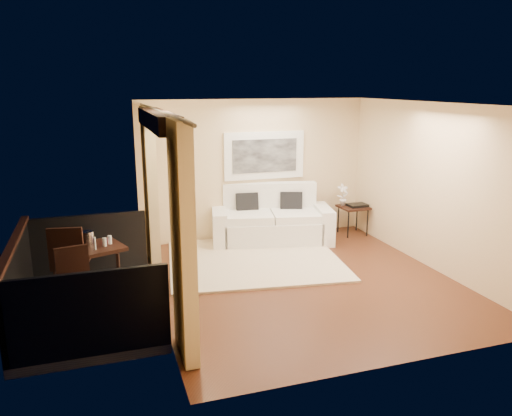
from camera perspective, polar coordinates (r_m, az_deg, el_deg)
floor at (r=7.86m, az=5.48°, el=-8.31°), size 5.00×5.00×0.00m
room_shell at (r=6.71m, az=-11.19°, el=9.85°), size 5.00×6.40×5.00m
balcony at (r=7.22m, az=-19.71°, el=-9.66°), size 1.81×2.60×1.17m
curtains at (r=6.90m, az=-10.56°, el=0.01°), size 0.16×4.80×2.64m
artwork at (r=9.73m, az=0.98°, el=6.01°), size 1.62×0.07×0.92m
rug at (r=8.66m, az=-0.18°, el=-5.95°), size 3.20×2.88×0.04m
sofa at (r=9.65m, az=1.74°, el=-1.55°), size 2.42×1.42×1.09m
side_table at (r=10.23m, az=11.05°, el=-0.12°), size 0.55×0.55×0.58m
tray at (r=10.22m, az=11.51°, el=0.33°), size 0.39×0.29×0.05m
orchid at (r=10.19m, az=9.91°, el=1.51°), size 0.23×0.16×0.44m
bistro_table at (r=7.39m, az=-17.64°, el=-4.75°), size 0.83×0.83×0.76m
balcony_chair_far at (r=7.45m, az=-20.64°, el=-5.25°), size 0.54×0.55×1.08m
balcony_chair_near at (r=6.86m, az=-20.02°, el=-7.56°), size 0.49×0.49×0.96m
ice_bucket at (r=7.42m, az=-18.70°, el=-3.30°), size 0.18×0.18×0.20m
candle at (r=7.46m, az=-16.96°, el=-3.58°), size 0.06×0.06×0.07m
vase at (r=7.19m, az=-17.96°, el=-3.88°), size 0.04×0.04×0.18m
glass_a at (r=7.31m, az=-16.94°, el=-3.74°), size 0.06×0.06×0.12m
glass_b at (r=7.39m, az=-16.38°, el=-3.50°), size 0.06×0.06×0.12m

